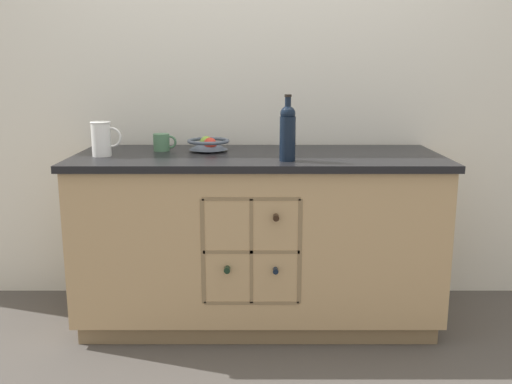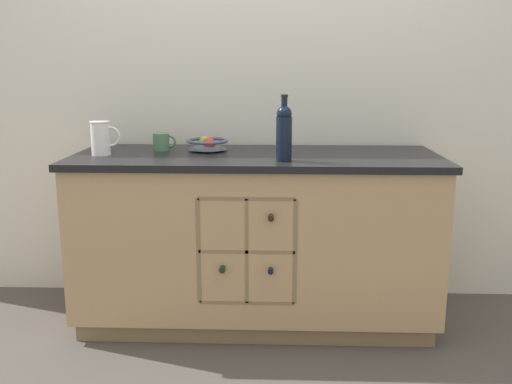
{
  "view_description": "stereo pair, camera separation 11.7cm",
  "coord_description": "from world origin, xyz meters",
  "views": [
    {
      "loc": [
        -0.01,
        -2.88,
        1.34
      ],
      "look_at": [
        0.0,
        0.0,
        0.7
      ],
      "focal_mm": 40.0,
      "sensor_mm": 36.0,
      "label": 1
    },
    {
      "loc": [
        0.11,
        -2.88,
        1.34
      ],
      "look_at": [
        0.0,
        0.0,
        0.7
      ],
      "focal_mm": 40.0,
      "sensor_mm": 36.0,
      "label": 2
    }
  ],
  "objects": [
    {
      "name": "back_wall",
      "position": [
        0.0,
        0.41,
        1.27
      ],
      "size": [
        4.4,
        0.06,
        2.55
      ],
      "primitive_type": "cube",
      "color": "silver",
      "rests_on": "ground_plane"
    },
    {
      "name": "ground_plane",
      "position": [
        0.0,
        0.0,
        0.0
      ],
      "size": [
        14.0,
        14.0,
        0.0
      ],
      "primitive_type": "plane",
      "color": "#4C4742"
    },
    {
      "name": "kitchen_island",
      "position": [
        -0.0,
        -0.0,
        0.45
      ],
      "size": [
        1.87,
        0.74,
        0.9
      ],
      "color": "olive",
      "rests_on": "ground_plane"
    },
    {
      "name": "white_pitcher",
      "position": [
        -0.78,
        -0.06,
        0.99
      ],
      "size": [
        0.15,
        0.1,
        0.17
      ],
      "color": "white",
      "rests_on": "kitchen_island"
    },
    {
      "name": "fruit_bowl",
      "position": [
        -0.26,
        0.11,
        0.94
      ],
      "size": [
        0.22,
        0.22,
        0.08
      ],
      "color": "#4C5666",
      "rests_on": "kitchen_island"
    },
    {
      "name": "standing_wine_bottle",
      "position": [
        0.14,
        -0.2,
        1.04
      ],
      "size": [
        0.08,
        0.08,
        0.31
      ],
      "color": "black",
      "rests_on": "kitchen_island"
    },
    {
      "name": "ceramic_mug",
      "position": [
        -0.51,
        0.12,
        0.94
      ],
      "size": [
        0.12,
        0.09,
        0.09
      ],
      "color": "#4C7A56",
      "rests_on": "kitchen_island"
    }
  ]
}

